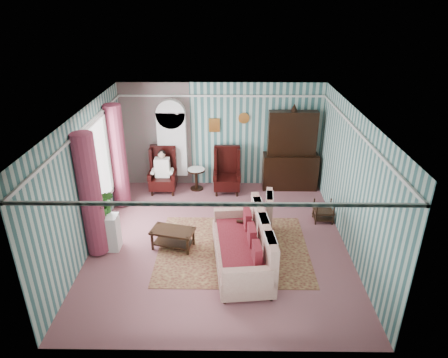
{
  "coord_description": "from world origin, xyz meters",
  "views": [
    {
      "loc": [
        0.19,
        -7.45,
        5.0
      ],
      "look_at": [
        0.09,
        0.6,
        1.24
      ],
      "focal_mm": 32.0,
      "sensor_mm": 36.0,
      "label": 1
    }
  ],
  "objects_px": {
    "nest_table": "(323,211)",
    "sofa": "(241,245)",
    "seated_woman": "(163,172)",
    "coffee_table": "(173,239)",
    "bookcase": "(173,148)",
    "round_side_table": "(196,179)",
    "plant_stand": "(106,232)",
    "wingback_right": "(227,171)",
    "wingback_left": "(163,171)",
    "dresser_hutch": "(291,148)",
    "floral_armchair": "(254,218)"
  },
  "relations": [
    {
      "from": "wingback_left",
      "to": "round_side_table",
      "type": "height_order",
      "value": "wingback_left"
    },
    {
      "from": "plant_stand",
      "to": "dresser_hutch",
      "type": "bearing_deg",
      "value": 35.08
    },
    {
      "from": "sofa",
      "to": "floral_armchair",
      "type": "distance_m",
      "value": 1.16
    },
    {
      "from": "round_side_table",
      "to": "floral_armchair",
      "type": "height_order",
      "value": "floral_armchair"
    },
    {
      "from": "sofa",
      "to": "dresser_hutch",
      "type": "bearing_deg",
      "value": -27.47
    },
    {
      "from": "sofa",
      "to": "wingback_right",
      "type": "bearing_deg",
      "value": -0.65
    },
    {
      "from": "dresser_hutch",
      "to": "plant_stand",
      "type": "height_order",
      "value": "dresser_hutch"
    },
    {
      "from": "bookcase",
      "to": "wingback_right",
      "type": "relative_size",
      "value": 1.79
    },
    {
      "from": "wingback_right",
      "to": "seated_woman",
      "type": "distance_m",
      "value": 1.75
    },
    {
      "from": "wingback_right",
      "to": "plant_stand",
      "type": "xyz_separation_m",
      "value": [
        -2.55,
        -2.75,
        -0.22
      ]
    },
    {
      "from": "dresser_hutch",
      "to": "round_side_table",
      "type": "bearing_deg",
      "value": -177.36
    },
    {
      "from": "coffee_table",
      "to": "plant_stand",
      "type": "bearing_deg",
      "value": -177.84
    },
    {
      "from": "bookcase",
      "to": "dresser_hutch",
      "type": "relative_size",
      "value": 0.95
    },
    {
      "from": "round_side_table",
      "to": "seated_woman",
      "type": "bearing_deg",
      "value": -170.54
    },
    {
      "from": "seated_woman",
      "to": "floral_armchair",
      "type": "height_order",
      "value": "seated_woman"
    },
    {
      "from": "nest_table",
      "to": "sofa",
      "type": "bearing_deg",
      "value": -137.95
    },
    {
      "from": "nest_table",
      "to": "sofa",
      "type": "xyz_separation_m",
      "value": [
        -2.02,
        -1.82,
        0.25
      ]
    },
    {
      "from": "plant_stand",
      "to": "round_side_table",
      "type": "bearing_deg",
      "value": 59.62
    },
    {
      "from": "bookcase",
      "to": "plant_stand",
      "type": "distance_m",
      "value": 3.39
    },
    {
      "from": "dresser_hutch",
      "to": "sofa",
      "type": "height_order",
      "value": "dresser_hutch"
    },
    {
      "from": "bookcase",
      "to": "seated_woman",
      "type": "xyz_separation_m",
      "value": [
        -0.25,
        -0.39,
        -0.53
      ]
    },
    {
      "from": "round_side_table",
      "to": "plant_stand",
      "type": "distance_m",
      "value": 3.36
    },
    {
      "from": "dresser_hutch",
      "to": "wingback_left",
      "type": "bearing_deg",
      "value": -175.59
    },
    {
      "from": "nest_table",
      "to": "plant_stand",
      "type": "relative_size",
      "value": 0.68
    },
    {
      "from": "bookcase",
      "to": "wingback_left",
      "type": "distance_m",
      "value": 0.68
    },
    {
      "from": "seated_woman",
      "to": "coffee_table",
      "type": "relative_size",
      "value": 1.31
    },
    {
      "from": "sofa",
      "to": "coffee_table",
      "type": "relative_size",
      "value": 2.5
    },
    {
      "from": "seated_woman",
      "to": "round_side_table",
      "type": "height_order",
      "value": "seated_woman"
    },
    {
      "from": "wingback_right",
      "to": "floral_armchair",
      "type": "bearing_deg",
      "value": -74.98
    },
    {
      "from": "wingback_left",
      "to": "seated_woman",
      "type": "xyz_separation_m",
      "value": [
        0.0,
        0.0,
        -0.04
      ]
    },
    {
      "from": "wingback_left",
      "to": "wingback_right",
      "type": "xyz_separation_m",
      "value": [
        1.75,
        0.0,
        0.0
      ]
    },
    {
      "from": "wingback_right",
      "to": "nest_table",
      "type": "bearing_deg",
      "value": -33.75
    },
    {
      "from": "bookcase",
      "to": "dresser_hutch",
      "type": "xyz_separation_m",
      "value": [
        3.25,
        -0.12,
        0.06
      ]
    },
    {
      "from": "floral_armchair",
      "to": "coffee_table",
      "type": "distance_m",
      "value": 1.82
    },
    {
      "from": "seated_woman",
      "to": "plant_stand",
      "type": "distance_m",
      "value": 2.87
    },
    {
      "from": "wingback_left",
      "to": "seated_woman",
      "type": "distance_m",
      "value": 0.04
    },
    {
      "from": "wingback_left",
      "to": "sofa",
      "type": "distance_m",
      "value": 3.95
    },
    {
      "from": "round_side_table",
      "to": "plant_stand",
      "type": "relative_size",
      "value": 0.75
    },
    {
      "from": "round_side_table",
      "to": "plant_stand",
      "type": "xyz_separation_m",
      "value": [
        -1.7,
        -2.9,
        0.1
      ]
    },
    {
      "from": "wingback_left",
      "to": "plant_stand",
      "type": "distance_m",
      "value": 2.87
    },
    {
      "from": "round_side_table",
      "to": "nest_table",
      "type": "relative_size",
      "value": 1.11
    },
    {
      "from": "wingback_right",
      "to": "nest_table",
      "type": "xyz_separation_m",
      "value": [
        2.32,
        -1.55,
        -0.35
      ]
    },
    {
      "from": "floral_armchair",
      "to": "sofa",
      "type": "bearing_deg",
      "value": 169.49
    },
    {
      "from": "bookcase",
      "to": "plant_stand",
      "type": "bearing_deg",
      "value": -108.49
    },
    {
      "from": "wingback_right",
      "to": "seated_woman",
      "type": "xyz_separation_m",
      "value": [
        -1.75,
        0.0,
        -0.04
      ]
    },
    {
      "from": "wingback_left",
      "to": "coffee_table",
      "type": "bearing_deg",
      "value": -77.29
    },
    {
      "from": "floral_armchair",
      "to": "wingback_left",
      "type": "bearing_deg",
      "value": 50.83
    },
    {
      "from": "wingback_left",
      "to": "sofa",
      "type": "bearing_deg",
      "value": -58.66
    },
    {
      "from": "round_side_table",
      "to": "floral_armchair",
      "type": "distance_m",
      "value": 2.81
    },
    {
      "from": "plant_stand",
      "to": "floral_armchair",
      "type": "xyz_separation_m",
      "value": [
        3.15,
        0.5,
        0.07
      ]
    }
  ]
}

